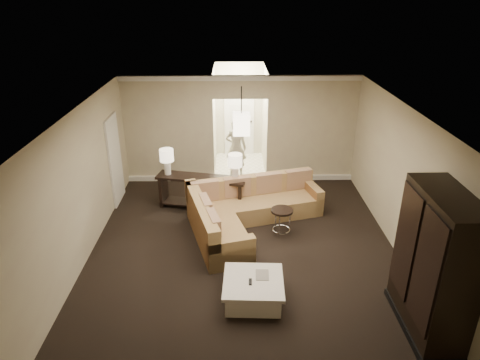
{
  "coord_description": "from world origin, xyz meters",
  "views": [
    {
      "loc": [
        -0.19,
        -6.6,
        4.76
      ],
      "look_at": [
        -0.06,
        1.2,
        1.24
      ],
      "focal_mm": 32.0,
      "sensor_mm": 36.0,
      "label": 1
    }
  ],
  "objects_px": {
    "console_table": "(202,190)",
    "armoire": "(434,268)",
    "coffee_table": "(253,290)",
    "person": "(236,145)",
    "sectional_sofa": "(244,211)",
    "drink_table": "(282,217)"
  },
  "relations": [
    {
      "from": "console_table",
      "to": "armoire",
      "type": "distance_m",
      "value": 5.37
    },
    {
      "from": "coffee_table",
      "to": "armoire",
      "type": "relative_size",
      "value": 0.46
    },
    {
      "from": "armoire",
      "to": "person",
      "type": "height_order",
      "value": "armoire"
    },
    {
      "from": "coffee_table",
      "to": "person",
      "type": "distance_m",
      "value": 5.27
    },
    {
      "from": "sectional_sofa",
      "to": "drink_table",
      "type": "distance_m",
      "value": 0.85
    },
    {
      "from": "sectional_sofa",
      "to": "console_table",
      "type": "height_order",
      "value": "sectional_sofa"
    },
    {
      "from": "sectional_sofa",
      "to": "console_table",
      "type": "bearing_deg",
      "value": 123.9
    },
    {
      "from": "sectional_sofa",
      "to": "drink_table",
      "type": "xyz_separation_m",
      "value": [
        0.77,
        -0.37,
        0.06
      ]
    },
    {
      "from": "drink_table",
      "to": "person",
      "type": "relative_size",
      "value": 0.33
    },
    {
      "from": "coffee_table",
      "to": "drink_table",
      "type": "xyz_separation_m",
      "value": [
        0.68,
        2.07,
        0.21
      ]
    },
    {
      "from": "console_table",
      "to": "drink_table",
      "type": "xyz_separation_m",
      "value": [
        1.74,
        -1.2,
        -0.06
      ]
    },
    {
      "from": "coffee_table",
      "to": "console_table",
      "type": "xyz_separation_m",
      "value": [
        -1.05,
        3.28,
        0.27
      ]
    },
    {
      "from": "coffee_table",
      "to": "person",
      "type": "height_order",
      "value": "person"
    },
    {
      "from": "sectional_sofa",
      "to": "armoire",
      "type": "bearing_deg",
      "value": -65.06
    },
    {
      "from": "sectional_sofa",
      "to": "person",
      "type": "height_order",
      "value": "person"
    },
    {
      "from": "console_table",
      "to": "person",
      "type": "xyz_separation_m",
      "value": [
        0.82,
        1.95,
        0.41
      ]
    },
    {
      "from": "coffee_table",
      "to": "drink_table",
      "type": "bearing_deg",
      "value": 71.73
    },
    {
      "from": "coffee_table",
      "to": "sectional_sofa",
      "type": "bearing_deg",
      "value": 91.91
    },
    {
      "from": "coffee_table",
      "to": "armoire",
      "type": "bearing_deg",
      "value": -14.29
    },
    {
      "from": "drink_table",
      "to": "person",
      "type": "bearing_deg",
      "value": 106.33
    },
    {
      "from": "console_table",
      "to": "armoire",
      "type": "bearing_deg",
      "value": -34.85
    },
    {
      "from": "sectional_sofa",
      "to": "person",
      "type": "distance_m",
      "value": 2.83
    }
  ]
}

